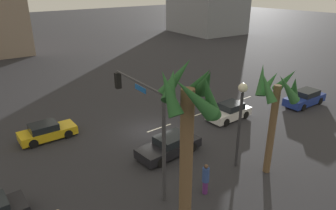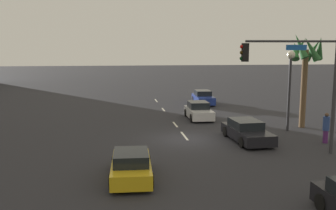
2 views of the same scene
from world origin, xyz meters
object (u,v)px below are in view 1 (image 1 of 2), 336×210
Objects in this scene: car_1 at (47,132)px; palm_tree_1 at (188,124)px; car_0 at (305,98)px; streetlamp at (241,109)px; car_3 at (229,112)px; pedestrian_2 at (206,178)px; traffic_signal at (145,117)px; car_4 at (170,146)px; palm_tree_0 at (276,96)px.

palm_tree_1 is (-1.19, 14.16, 5.51)m from car_1.
streetlamp is (13.42, 2.84, 3.29)m from car_0.
streetlamp reaches higher than car_3.
pedestrian_2 is at bearing -147.42° from palm_tree_1.
traffic_signal is 3.39× the size of pedestrian_2.
car_0 is at bearing 176.36° from car_4.
car_1 is at bearing -53.97° from streetlamp.
pedestrian_2 is at bearing -11.15° from palm_tree_0.
palm_tree_0 is (-4.45, 0.88, 4.04)m from pedestrian_2.
car_3 is 2.16× the size of pedestrian_2.
car_1 is at bearing -24.27° from car_3.
car_4 is at bearing -58.49° from streetlamp.
car_1 is at bearing -21.23° from car_0.
streetlamp is 2.99× the size of pedestrian_2.
car_3 is at bearing -170.23° from car_4.
traffic_signal is 5.45m from palm_tree_1.
streetlamp is (-8.16, 11.22, 3.35)m from car_1.
car_3 is 0.59× the size of palm_tree_0.
traffic_signal is (3.16, 1.85, 3.68)m from car_4.
palm_tree_1 is (1.45, 4.93, 1.81)m from traffic_signal.
traffic_signal reaches higher than car_1.
car_1 is at bearing -54.67° from palm_tree_0.
car_3 reaches higher than car_4.
car_4 is 0.68× the size of palm_tree_0.
traffic_signal is 0.74× the size of palm_tree_1.
car_0 is at bearing 158.77° from car_1.
palm_tree_0 is at bearing -170.44° from palm_tree_1.
car_3 is at bearing -146.53° from palm_tree_1.
car_4 is at bearing 9.77° from car_3.
traffic_signal is at bearing -53.63° from pedestrian_2.
streetlamp is at bearing 44.31° from car_3.
pedestrian_2 is 6.56m from palm_tree_1.
palm_tree_0 is (4.35, 6.77, 4.37)m from car_3.
car_3 is 0.64× the size of traffic_signal.
streetlamp is at bearing 11.94° from car_0.
car_0 is 14.10m from streetlamp.
traffic_signal is (18.93, 0.85, 3.64)m from car_0.
car_3 is 0.47× the size of palm_tree_1.
palm_tree_1 is at bearing 22.88° from streetlamp.
pedestrian_2 is at bearing 11.79° from streetlamp.
pedestrian_2 reaches higher than car_3.
palm_tree_0 is (-9.09, 12.83, 4.42)m from car_1.
palm_tree_1 is (20.38, 5.78, 5.45)m from car_0.
streetlamp is (-2.35, 3.84, 3.34)m from car_4.
palm_tree_0 is (-0.93, 1.61, 1.07)m from streetlamp.
car_1 is 2.21× the size of pedestrian_2.
car_4 is at bearing -149.61° from traffic_signal.
pedestrian_2 is at bearing 126.37° from traffic_signal.
car_1 is at bearing -85.18° from palm_tree_1.
palm_tree_1 reaches higher than traffic_signal.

